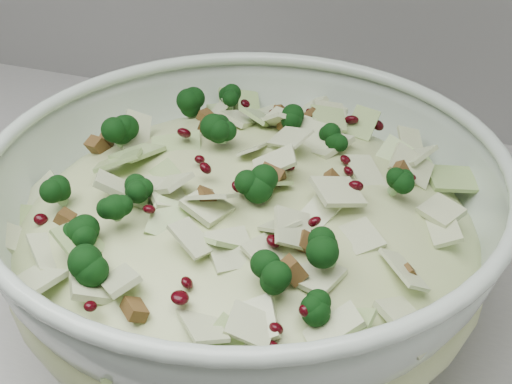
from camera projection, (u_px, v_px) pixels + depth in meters
mixing_bowl at (247, 239)px, 0.55m from camera, size 0.46×0.46×0.16m
salad at (247, 212)px, 0.54m from camera, size 0.43×0.43×0.16m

